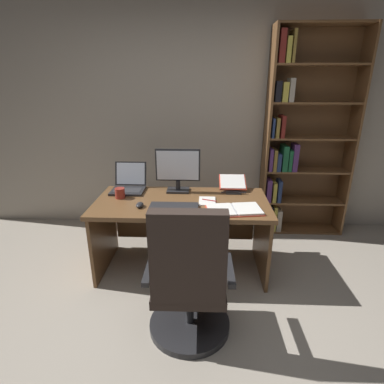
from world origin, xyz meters
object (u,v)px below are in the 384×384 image
Objects in this scene: desk at (182,216)px; computer_mouse at (140,205)px; office_chair at (189,285)px; bookshelf at (298,142)px; notepad at (207,201)px; monitor at (178,171)px; open_binder at (234,210)px; keyboard at (174,206)px; laptop at (129,185)px; pen at (209,200)px; reading_stand_with_book at (233,184)px; coffee_mug at (120,193)px.

desk is 15.27× the size of computer_mouse.
bookshelf is at bearing 56.00° from office_chair.
monitor is at bearing 136.88° from notepad.
bookshelf is 1.42m from notepad.
open_binder is at bearing 61.04° from office_chair.
keyboard is at bearing -152.13° from notepad.
keyboard is 0.30m from computer_mouse.
computer_mouse is at bearing 122.82° from office_chair.
laptop is at bearing 160.28° from desk.
laptop is at bearing 139.01° from keyboard.
office_chair is 0.78m from keyboard.
pen is (0.31, -0.27, -0.20)m from monitor.
open_binder is 0.30m from notepad.
open_binder reaches higher than desk.
open_binder is at bearing -3.51° from computer_mouse.
keyboard is (0.50, -0.43, -0.04)m from laptop.
monitor is 1.49× the size of reading_stand_with_book.
open_binder is (0.82, -0.05, -0.01)m from computer_mouse.
bookshelf is 4.66× the size of open_binder.
computer_mouse is 0.61m from notepad.
bookshelf is 2.21× the size of office_chair.
reading_stand_with_book is at bearing 78.81° from open_binder.
open_binder is 0.29m from pen.
office_chair is at bearing -123.29° from bookshelf.
monitor is 0.55m from computer_mouse.
reading_stand_with_book reaches higher than computer_mouse.
coffee_mug is at bearing -158.19° from monitor.
desk is 0.34m from pen.
desk is 1.53× the size of office_chair.
monitor reaches higher than reading_stand_with_book.
desk is 0.95m from office_chair.
laptop is 0.84m from notepad.
computer_mouse is at bearing 168.47° from open_binder.
monitor is (-1.32, -0.63, -0.18)m from bookshelf.
bookshelf is (1.26, 0.82, 0.58)m from desk.
office_chair is 9.97× the size of computer_mouse.
laptop is 0.85m from pen.
coffee_mug is (-1.85, -0.84, -0.34)m from bookshelf.
office_chair is 0.79m from open_binder.
monitor is 0.45m from notepad.
office_chair is at bearing -98.20° from notepad.
office_chair is 1.24m from monitor.
laptop reaches higher than notepad.
office_chair is 1.35m from laptop.
keyboard is at bearing -138.00° from reading_stand_with_book.
computer_mouse is 0.82m from open_binder.
pen reaches higher than desk.
keyboard is 0.52m from open_binder.
desk is 3.22× the size of open_binder.
open_binder is at bearing -25.47° from laptop.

